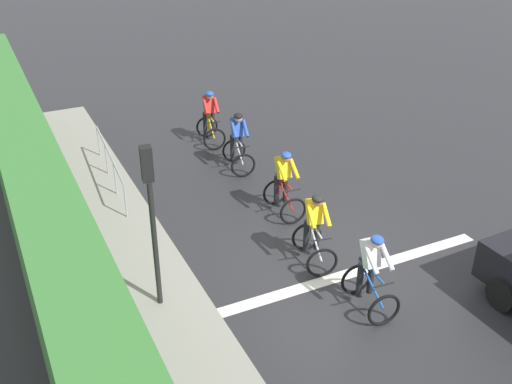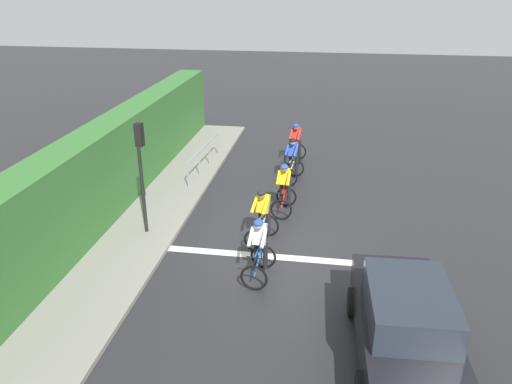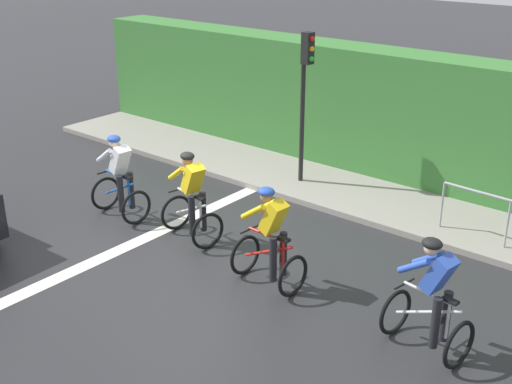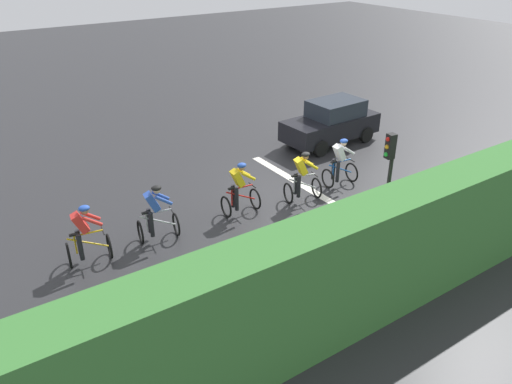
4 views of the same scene
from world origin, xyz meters
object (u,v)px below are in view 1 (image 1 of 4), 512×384
(cyclist_lead, at_px, (210,118))
(pedestrian_railing_kerbside, at_px, (110,160))
(cyclist_mid, at_px, (284,184))
(cyclist_fourth, at_px, (314,230))
(cyclist_second, at_px, (238,142))
(cyclist_trailing, at_px, (371,273))
(traffic_light_near_crossing, at_px, (151,205))

(cyclist_lead, bearing_deg, pedestrian_railing_kerbside, -155.36)
(cyclist_mid, distance_m, cyclist_fourth, 2.14)
(cyclist_second, distance_m, cyclist_trailing, 6.59)
(cyclist_second, bearing_deg, cyclist_fourth, -94.95)
(cyclist_second, xyz_separation_m, cyclist_trailing, (-0.24, -6.59, 0.00))
(cyclist_lead, bearing_deg, cyclist_trailing, -91.40)
(traffic_light_near_crossing, xyz_separation_m, pedestrian_railing_kerbside, (0.39, 5.20, -1.43))
(cyclist_second, bearing_deg, cyclist_trailing, -92.12)
(traffic_light_near_crossing, bearing_deg, cyclist_mid, 28.79)
(cyclist_second, height_order, cyclist_fourth, same)
(cyclist_second, distance_m, cyclist_fourth, 4.84)
(cyclist_second, xyz_separation_m, cyclist_fourth, (-0.42, -4.82, 0.00))
(cyclist_fourth, xyz_separation_m, traffic_light_near_crossing, (-3.40, 0.01, 1.43))
(cyclist_trailing, xyz_separation_m, pedestrian_railing_kerbside, (-3.19, 6.98, -0.00))
(cyclist_mid, distance_m, cyclist_trailing, 3.88)
(cyclist_trailing, distance_m, traffic_light_near_crossing, 4.24)
(cyclist_trailing, bearing_deg, cyclist_lead, 88.60)
(cyclist_trailing, bearing_deg, traffic_light_near_crossing, 153.51)
(cyclist_second, relative_size, cyclist_fourth, 1.00)
(cyclist_second, relative_size, cyclist_trailing, 1.00)
(cyclist_second, height_order, pedestrian_railing_kerbside, cyclist_second)
(cyclist_lead, xyz_separation_m, cyclist_mid, (0.01, -4.67, 0.00))
(cyclist_fourth, bearing_deg, cyclist_trailing, -84.40)
(cyclist_lead, distance_m, traffic_light_near_crossing, 7.88)
(cyclist_fourth, relative_size, cyclist_trailing, 1.00)
(cyclist_second, height_order, cyclist_mid, same)
(cyclist_second, xyz_separation_m, cyclist_mid, (-0.02, -2.72, 0.00))
(cyclist_trailing, xyz_separation_m, traffic_light_near_crossing, (-3.58, 1.78, 1.43))
(cyclist_lead, height_order, cyclist_fourth, same)
(cyclist_second, height_order, cyclist_trailing, same)
(cyclist_fourth, bearing_deg, cyclist_mid, 79.36)
(cyclist_lead, xyz_separation_m, traffic_light_near_crossing, (-3.79, -6.76, 1.43))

